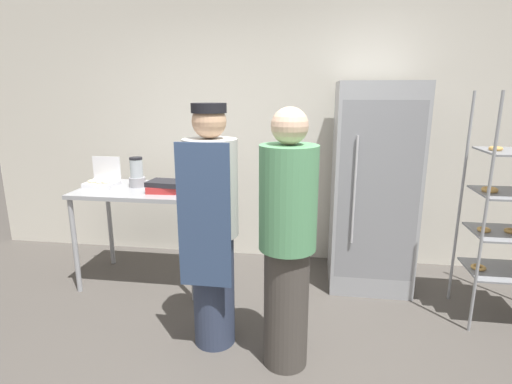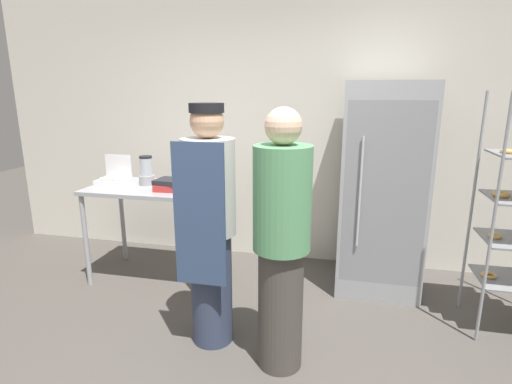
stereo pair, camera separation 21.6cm
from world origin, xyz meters
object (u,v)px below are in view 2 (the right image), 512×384
at_px(blender_pitcher, 146,172).
at_px(refrigerator, 381,189).
at_px(donut_box, 113,180).
at_px(person_customer, 282,242).
at_px(person_baker, 210,225).
at_px(binder_stack, 173,185).

bearing_deg(blender_pitcher, refrigerator, 6.30).
distance_m(donut_box, person_customer, 2.04).
bearing_deg(donut_box, person_baker, -34.25).
distance_m(donut_box, person_baker, 1.52).
bearing_deg(donut_box, blender_pitcher, 10.88).
relative_size(donut_box, binder_stack, 0.90).
height_order(refrigerator, person_baker, refrigerator).
relative_size(refrigerator, donut_box, 6.64).
height_order(blender_pitcher, binder_stack, blender_pitcher).
height_order(donut_box, blender_pitcher, blender_pitcher).
height_order(donut_box, binder_stack, donut_box).
xyz_separation_m(donut_box, blender_pitcher, (0.31, 0.06, 0.07)).
height_order(refrigerator, binder_stack, refrigerator).
bearing_deg(donut_box, binder_stack, -8.07).
bearing_deg(person_baker, binder_stack, 128.63).
bearing_deg(binder_stack, donut_box, 171.93).
xyz_separation_m(refrigerator, blender_pitcher, (-2.13, -0.23, 0.10)).
bearing_deg(refrigerator, donut_box, -173.11).
distance_m(refrigerator, binder_stack, 1.84).
bearing_deg(person_baker, blender_pitcher, 135.74).
height_order(binder_stack, person_customer, person_customer).
xyz_separation_m(blender_pitcher, person_baker, (0.94, -0.91, -0.15)).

